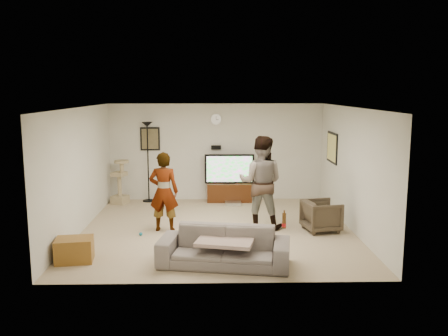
{
  "coord_description": "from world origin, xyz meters",
  "views": [
    {
      "loc": [
        -0.07,
        -9.4,
        2.83
      ],
      "look_at": [
        0.15,
        0.2,
        1.25
      ],
      "focal_mm": 37.88,
      "sensor_mm": 36.0,
      "label": 1
    }
  ],
  "objects_px": {
    "person_left": "(164,192)",
    "armchair": "(321,216)",
    "beer_bottle": "(284,221)",
    "side_table": "(74,250)",
    "cat_tree": "(119,182)",
    "person_right": "(261,182)",
    "tv_stand": "(229,192)",
    "tv": "(229,169)",
    "sofa": "(224,247)",
    "floor_lamp": "(148,162)"
  },
  "relations": [
    {
      "from": "sofa",
      "to": "armchair",
      "type": "xyz_separation_m",
      "value": [
        2.02,
        1.87,
        0.01
      ]
    },
    {
      "from": "beer_bottle",
      "to": "side_table",
      "type": "distance_m",
      "value": 3.52
    },
    {
      "from": "person_right",
      "to": "armchair",
      "type": "distance_m",
      "value": 1.4
    },
    {
      "from": "side_table",
      "to": "tv_stand",
      "type": "bearing_deg",
      "value": 57.49
    },
    {
      "from": "sofa",
      "to": "armchair",
      "type": "distance_m",
      "value": 2.76
    },
    {
      "from": "tv",
      "to": "sofa",
      "type": "relative_size",
      "value": 0.59
    },
    {
      "from": "tv_stand",
      "to": "side_table",
      "type": "height_order",
      "value": "tv_stand"
    },
    {
      "from": "person_left",
      "to": "beer_bottle",
      "type": "xyz_separation_m",
      "value": [
        2.15,
        -1.97,
        -0.07
      ]
    },
    {
      "from": "floor_lamp",
      "to": "armchair",
      "type": "bearing_deg",
      "value": -34.88
    },
    {
      "from": "tv_stand",
      "to": "floor_lamp",
      "type": "xyz_separation_m",
      "value": [
        -2.08,
        0.04,
        0.79
      ]
    },
    {
      "from": "sofa",
      "to": "side_table",
      "type": "xyz_separation_m",
      "value": [
        -2.5,
        0.23,
        -0.11
      ]
    },
    {
      "from": "beer_bottle",
      "to": "side_table",
      "type": "height_order",
      "value": "beer_bottle"
    },
    {
      "from": "cat_tree",
      "to": "side_table",
      "type": "xyz_separation_m",
      "value": [
        0.04,
        -4.11,
        -0.36
      ]
    },
    {
      "from": "tv_stand",
      "to": "side_table",
      "type": "relative_size",
      "value": 1.9
    },
    {
      "from": "sofa",
      "to": "side_table",
      "type": "height_order",
      "value": "sofa"
    },
    {
      "from": "floor_lamp",
      "to": "cat_tree",
      "type": "distance_m",
      "value": 0.87
    },
    {
      "from": "person_right",
      "to": "tv_stand",
      "type": "bearing_deg",
      "value": -63.31
    },
    {
      "from": "floor_lamp",
      "to": "person_left",
      "type": "height_order",
      "value": "floor_lamp"
    },
    {
      "from": "tv",
      "to": "person_left",
      "type": "bearing_deg",
      "value": -119.01
    },
    {
      "from": "person_right",
      "to": "beer_bottle",
      "type": "relative_size",
      "value": 7.69
    },
    {
      "from": "tv",
      "to": "person_left",
      "type": "xyz_separation_m",
      "value": [
        -1.41,
        -2.55,
        -0.04
      ]
    },
    {
      "from": "tv_stand",
      "to": "tv",
      "type": "bearing_deg",
      "value": 0.0
    },
    {
      "from": "sofa",
      "to": "person_right",
      "type": "bearing_deg",
      "value": 78.74
    },
    {
      "from": "cat_tree",
      "to": "armchair",
      "type": "relative_size",
      "value": 1.61
    },
    {
      "from": "armchair",
      "to": "tv_stand",
      "type": "bearing_deg",
      "value": 22.27
    },
    {
      "from": "person_left",
      "to": "floor_lamp",
      "type": "bearing_deg",
      "value": -71.34
    },
    {
      "from": "tv",
      "to": "tv_stand",
      "type": "bearing_deg",
      "value": 0.0
    },
    {
      "from": "sofa",
      "to": "armchair",
      "type": "height_order",
      "value": "armchair"
    },
    {
      "from": "person_left",
      "to": "person_right",
      "type": "xyz_separation_m",
      "value": [
        1.98,
        0.17,
        0.15
      ]
    },
    {
      "from": "cat_tree",
      "to": "tv_stand",
      "type": "bearing_deg",
      "value": 3.86
    },
    {
      "from": "person_left",
      "to": "armchair",
      "type": "height_order",
      "value": "person_left"
    },
    {
      "from": "person_left",
      "to": "side_table",
      "type": "xyz_separation_m",
      "value": [
        -1.32,
        -1.75,
        -0.61
      ]
    },
    {
      "from": "tv_stand",
      "to": "beer_bottle",
      "type": "height_order",
      "value": "beer_bottle"
    },
    {
      "from": "side_table",
      "to": "person_right",
      "type": "bearing_deg",
      "value": 30.05
    },
    {
      "from": "tv_stand",
      "to": "person_left",
      "type": "xyz_separation_m",
      "value": [
        -1.41,
        -2.55,
        0.57
      ]
    },
    {
      "from": "tv",
      "to": "sofa",
      "type": "distance_m",
      "value": 4.56
    },
    {
      "from": "sofa",
      "to": "floor_lamp",
      "type": "bearing_deg",
      "value": 121.39
    },
    {
      "from": "side_table",
      "to": "beer_bottle",
      "type": "bearing_deg",
      "value": -3.72
    },
    {
      "from": "floor_lamp",
      "to": "armchair",
      "type": "xyz_separation_m",
      "value": [
        3.86,
        -2.69,
        -0.71
      ]
    },
    {
      "from": "tv_stand",
      "to": "sofa",
      "type": "distance_m",
      "value": 4.53
    },
    {
      "from": "person_left",
      "to": "sofa",
      "type": "xyz_separation_m",
      "value": [
        1.17,
        -1.97,
        -0.5
      ]
    },
    {
      "from": "armchair",
      "to": "beer_bottle",
      "type": "bearing_deg",
      "value": 139.04
    },
    {
      "from": "floor_lamp",
      "to": "beer_bottle",
      "type": "xyz_separation_m",
      "value": [
        2.82,
        -4.57,
        -0.28
      ]
    },
    {
      "from": "cat_tree",
      "to": "tv",
      "type": "bearing_deg",
      "value": 3.86
    },
    {
      "from": "beer_bottle",
      "to": "armchair",
      "type": "relative_size",
      "value": 0.36
    },
    {
      "from": "side_table",
      "to": "floor_lamp",
      "type": "bearing_deg",
      "value": 81.38
    },
    {
      "from": "floor_lamp",
      "to": "person_right",
      "type": "distance_m",
      "value": 3.59
    },
    {
      "from": "tv",
      "to": "armchair",
      "type": "distance_m",
      "value": 3.24
    },
    {
      "from": "tv_stand",
      "to": "beer_bottle",
      "type": "bearing_deg",
      "value": -80.74
    },
    {
      "from": "person_right",
      "to": "sofa",
      "type": "bearing_deg",
      "value": 82.54
    }
  ]
}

